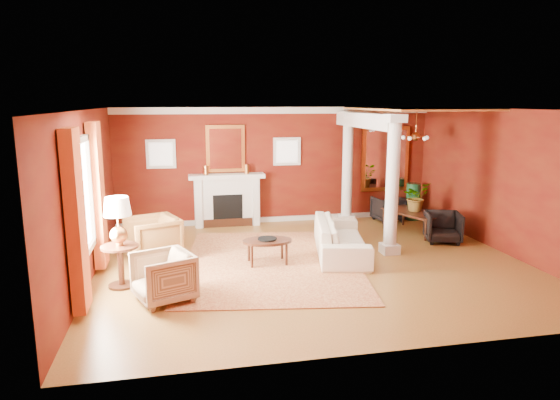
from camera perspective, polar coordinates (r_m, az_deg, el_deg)
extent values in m
plane|color=brown|center=(9.64, 3.75, -7.23)|extent=(8.00, 8.00, 0.00)
cube|color=#62200D|center=(12.65, -0.34, 3.99)|extent=(8.00, 0.04, 2.90)
cube|color=#62200D|center=(6.06, 12.68, -4.36)|extent=(8.00, 0.04, 2.90)
cube|color=#62200D|center=(9.09, -21.25, 0.34)|extent=(0.04, 7.00, 2.90)
cube|color=#62200D|center=(11.03, 24.35, 1.90)|extent=(0.04, 7.00, 2.90)
cube|color=silver|center=(9.14, 3.98, 10.28)|extent=(8.00, 7.00, 0.04)
cube|color=silver|center=(12.44, -6.07, -0.17)|extent=(1.60, 0.34, 1.20)
cube|color=black|center=(12.30, -5.98, -1.01)|extent=(0.72, 0.03, 0.70)
cube|color=black|center=(12.38, -5.94, -2.60)|extent=(1.20, 0.05, 0.20)
cube|color=silver|center=(12.29, -6.11, 2.72)|extent=(1.85, 0.42, 0.10)
cube|color=silver|center=(12.36, -9.29, -0.32)|extent=(0.16, 0.40, 1.20)
cube|color=silver|center=(12.49, -2.86, -0.07)|extent=(0.16, 0.40, 1.20)
cube|color=gold|center=(12.38, -6.25, 5.86)|extent=(0.95, 0.06, 1.15)
cube|color=white|center=(12.34, -6.24, 5.84)|extent=(0.78, 0.02, 0.98)
cube|color=silver|center=(12.35, -13.45, 5.14)|extent=(0.70, 0.06, 0.70)
cube|color=white|center=(12.31, -13.46, 5.12)|extent=(0.54, 0.02, 0.54)
cube|color=silver|center=(12.63, 0.80, 5.58)|extent=(0.70, 0.06, 0.70)
cube|color=white|center=(12.60, 0.83, 5.56)|extent=(0.54, 0.02, 0.54)
cube|color=white|center=(8.49, -21.85, 0.25)|extent=(0.03, 1.30, 1.70)
cube|color=silver|center=(7.81, -22.48, -0.70)|extent=(0.08, 0.10, 1.90)
cube|color=silver|center=(9.16, -20.88, 1.08)|extent=(0.08, 0.10, 1.90)
cube|color=#AC421D|center=(7.54, -22.29, -2.26)|extent=(0.18, 0.55, 2.60)
cube|color=#AC421D|center=(9.47, -20.12, 0.52)|extent=(0.18, 0.55, 2.60)
cube|color=silver|center=(10.43, 12.40, -5.45)|extent=(0.34, 0.34, 0.20)
cylinder|color=silver|center=(10.13, 12.72, 1.89)|extent=(0.26, 0.26, 2.50)
cube|color=silver|center=(10.01, 13.04, 9.08)|extent=(0.36, 0.36, 0.16)
cube|color=silver|center=(12.86, 7.56, -2.11)|extent=(0.34, 0.34, 0.20)
cylinder|color=silver|center=(12.62, 7.72, 3.87)|extent=(0.26, 0.26, 2.50)
cube|color=silver|center=(12.52, 7.87, 9.64)|extent=(0.36, 0.36, 0.16)
cube|color=silver|center=(11.49, 9.69, 8.95)|extent=(0.30, 3.20, 0.32)
cube|color=#CA7E3B|center=(11.81, 15.29, 9.99)|extent=(2.30, 3.40, 0.04)
cube|color=gold|center=(13.46, 11.93, 4.62)|extent=(1.30, 0.06, 1.70)
cube|color=white|center=(13.43, 11.99, 4.60)|extent=(1.10, 0.02, 1.50)
cylinder|color=#B67439|center=(11.89, 15.32, 8.57)|extent=(0.02, 0.02, 0.65)
sphere|color=#B67439|center=(11.90, 15.24, 7.01)|extent=(0.20, 0.20, 0.20)
sphere|color=white|center=(12.03, 16.44, 6.85)|extent=(0.09, 0.09, 0.09)
sphere|color=white|center=(12.18, 15.04, 6.97)|extent=(0.09, 0.09, 0.09)
sphere|color=white|center=(11.95, 13.90, 6.95)|extent=(0.09, 0.09, 0.09)
sphere|color=white|center=(11.66, 14.60, 6.81)|extent=(0.09, 0.09, 0.09)
sphere|color=white|center=(11.71, 16.20, 6.75)|extent=(0.09, 0.09, 0.09)
cube|color=silver|center=(12.51, -0.31, 10.20)|extent=(8.00, 0.08, 0.16)
cube|color=silver|center=(12.86, -0.30, -2.18)|extent=(8.00, 0.08, 0.12)
cube|color=maroon|center=(9.64, -1.01, -7.15)|extent=(3.91, 4.83, 0.02)
imported|color=beige|center=(10.11, 6.99, -3.63)|extent=(1.19, 2.49, 0.94)
imported|color=black|center=(9.99, -14.37, -4.06)|extent=(1.13, 1.16, 0.95)
imported|color=tan|center=(7.97, -13.20, -8.31)|extent=(1.02, 1.05, 0.84)
cylinder|color=black|center=(9.46, -1.46, -4.71)|extent=(0.94, 0.94, 0.05)
cylinder|color=black|center=(9.28, -3.23, -6.58)|extent=(0.05, 0.05, 0.42)
cylinder|color=black|center=(9.40, 0.75, -6.35)|extent=(0.05, 0.05, 0.42)
cylinder|color=black|center=(9.67, -3.58, -5.85)|extent=(0.05, 0.05, 0.42)
cylinder|color=black|center=(9.78, 0.24, -5.63)|extent=(0.05, 0.05, 0.42)
imported|color=black|center=(9.35, -1.67, -3.99)|extent=(0.16, 0.09, 0.24)
cylinder|color=black|center=(8.87, -17.59, -9.27)|extent=(0.45, 0.45, 0.04)
cylinder|color=black|center=(8.77, -17.72, -7.27)|extent=(0.10, 0.10, 0.69)
cylinder|color=black|center=(8.67, -17.85, -5.10)|extent=(0.61, 0.61, 0.04)
sphere|color=#B67439|center=(8.61, -17.93, -3.80)|extent=(0.28, 0.28, 0.28)
cylinder|color=#B67439|center=(8.56, -18.02, -2.48)|extent=(0.03, 0.03, 0.31)
cone|color=white|center=(8.51, -18.13, -0.69)|extent=(0.45, 0.45, 0.31)
imported|color=black|center=(12.14, 15.20, -1.75)|extent=(0.99, 1.52, 0.80)
imported|color=black|center=(11.49, 18.14, -2.80)|extent=(0.89, 0.86, 0.74)
imported|color=black|center=(13.14, 12.23, -0.86)|extent=(0.75, 0.71, 0.70)
sphere|color=#143F20|center=(13.49, 14.88, -1.36)|extent=(0.40, 0.40, 0.40)
cylinder|color=#143F20|center=(13.43, 14.94, -0.16)|extent=(0.36, 0.36, 0.96)
imported|color=#26591E|center=(12.07, 15.32, 1.39)|extent=(0.83, 0.86, 0.52)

